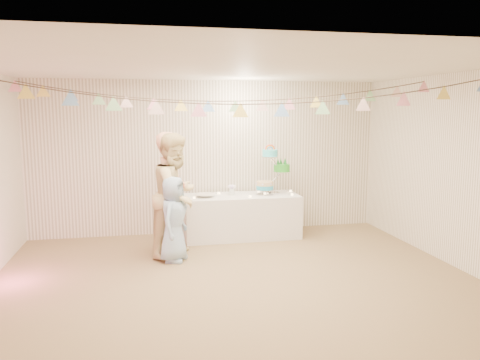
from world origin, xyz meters
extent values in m
plane|color=brown|center=(0.00, 0.00, 0.00)|extent=(6.00, 6.00, 0.00)
plane|color=silver|center=(0.00, 0.00, 2.60)|extent=(6.00, 6.00, 0.00)
plane|color=white|center=(0.00, 2.50, 1.30)|extent=(6.00, 6.00, 0.00)
plane|color=white|center=(0.00, -2.50, 1.30)|extent=(6.00, 6.00, 0.00)
plane|color=white|center=(3.00, 0.00, 1.30)|extent=(5.00, 5.00, 0.00)
cube|color=silver|center=(0.47, 2.02, 0.35)|extent=(1.89, 0.76, 0.71)
cylinder|color=white|center=(-0.14, 1.97, 0.76)|extent=(0.31, 0.31, 0.02)
imported|color=#ECA37B|center=(-0.71, 1.42, 0.90)|extent=(0.47, 0.68, 1.79)
imported|color=beige|center=(-0.65, 1.24, 0.89)|extent=(1.05, 1.10, 1.78)
imported|color=#95B3D2|center=(-0.71, 0.98, 0.60)|extent=(0.59, 0.69, 1.20)
cylinder|color=#FFD88C|center=(-0.33, 1.87, 0.72)|extent=(0.04, 0.04, 0.03)
cylinder|color=#FFD88C|center=(0.12, 2.20, 0.72)|extent=(0.04, 0.04, 0.03)
cylinder|color=#FFD88C|center=(0.57, 1.80, 0.72)|extent=(0.04, 0.04, 0.03)
cylinder|color=#FFD88C|center=(0.82, 2.24, 0.72)|extent=(0.04, 0.04, 0.03)
cylinder|color=#FFD88C|center=(1.29, 1.84, 0.72)|extent=(0.04, 0.04, 0.03)
cylinder|color=#FFD88C|center=(1.37, 2.17, 0.72)|extent=(0.04, 0.04, 0.03)
cylinder|color=#FFD88C|center=(0.88, 2.02, 0.72)|extent=(0.04, 0.04, 0.03)
camera|label=1|loc=(-1.08, -5.44, 2.10)|focal=35.00mm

